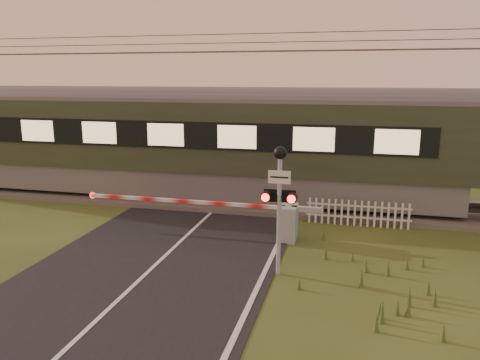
# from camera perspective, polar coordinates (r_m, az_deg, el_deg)

# --- Properties ---
(ground) EXTENTS (160.00, 160.00, 0.00)m
(ground) POSITION_cam_1_polar(r_m,az_deg,el_deg) (12.03, -10.49, -10.45)
(ground) COLOR #334119
(ground) RESTS_ON ground
(road) EXTENTS (6.00, 140.00, 0.03)m
(road) POSITION_cam_1_polar(r_m,az_deg,el_deg) (11.83, -10.88, -10.83)
(road) COLOR black
(road) RESTS_ON ground
(track_bed) EXTENTS (140.00, 3.40, 0.39)m
(track_bed) POSITION_cam_1_polar(r_m,az_deg,el_deg) (17.81, -1.98, -2.40)
(track_bed) COLOR #47423D
(track_bed) RESTS_ON ground
(overhead_wires) EXTENTS (120.00, 0.62, 0.62)m
(overhead_wires) POSITION_cam_1_polar(r_m,az_deg,el_deg) (17.24, -2.13, 16.10)
(overhead_wires) COLOR black
(overhead_wires) RESTS_ON ground
(boom_gate) EXTENTS (7.30, 0.79, 1.05)m
(boom_gate) POSITION_cam_1_polar(r_m,az_deg,el_deg) (13.69, 4.18, -4.80)
(boom_gate) COLOR gray
(boom_gate) RESTS_ON ground
(crossing_signal) EXTENTS (0.79, 0.34, 3.11)m
(crossing_signal) POSITION_cam_1_polar(r_m,az_deg,el_deg) (10.83, 4.84, -0.96)
(crossing_signal) COLOR gray
(crossing_signal) RESTS_ON ground
(picket_fence) EXTENTS (3.25, 0.07, 0.83)m
(picket_fence) POSITION_cam_1_polar(r_m,az_deg,el_deg) (15.27, 14.20, -3.96)
(picket_fence) COLOR silver
(picket_fence) RESTS_ON ground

